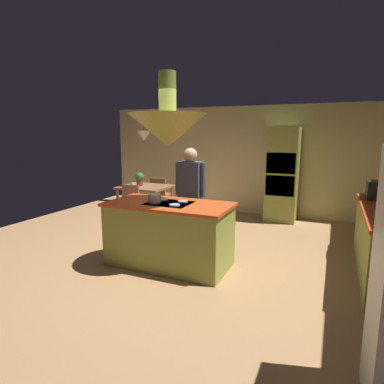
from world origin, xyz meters
The scene contains 14 objects.
ground centered at (0.00, 0.00, 0.00)m, with size 8.16×8.16×0.00m, color #AD7F51.
wall_back centered at (0.00, 3.45, 1.27)m, with size 6.80×0.10×2.55m, color beige.
kitchen_island centered at (0.00, -0.20, 0.47)m, with size 1.80×0.91×0.95m.
oven_tower centered at (1.10, 3.04, 1.03)m, with size 0.66×0.62×2.05m.
dining_table centered at (-1.70, 1.90, 0.66)m, with size 1.06×0.90×0.76m.
person_at_island centered at (0.02, 0.52, 0.97)m, with size 0.53×0.23×1.69m.
range_hood centered at (0.00, -0.20, 1.98)m, with size 1.10×1.10×1.00m.
pendant_light_over_table centered at (-1.70, 1.90, 1.86)m, with size 0.32×0.32×0.82m.
chair_facing_island centered at (-1.70, 1.23, 0.50)m, with size 0.40×0.40×0.87m.
chair_by_back_wall centered at (-1.70, 2.57, 0.50)m, with size 0.40×0.40×0.87m.
potted_plant_on_table centered at (-1.83, 1.89, 0.93)m, with size 0.20×0.20×0.30m.
cup_on_table centered at (-1.87, 1.68, 0.81)m, with size 0.07×0.07×0.09m, color white.
microwave_on_counter centered at (2.84, 1.30, 1.07)m, with size 0.46×0.36×0.28m, color #232326.
cooking_pot_on_cooktop centered at (-0.16, -0.33, 1.01)m, with size 0.18×0.18×0.12m, color #B2B2B7.
Camera 1 is at (2.14, -4.25, 1.91)m, focal length 30.56 mm.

